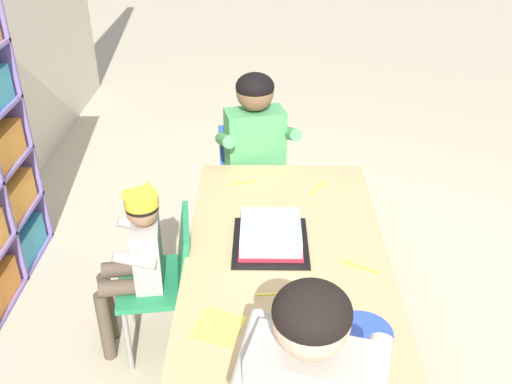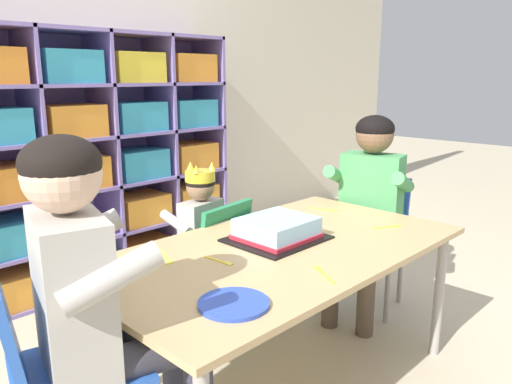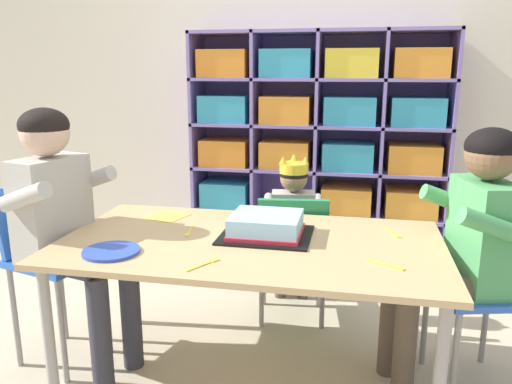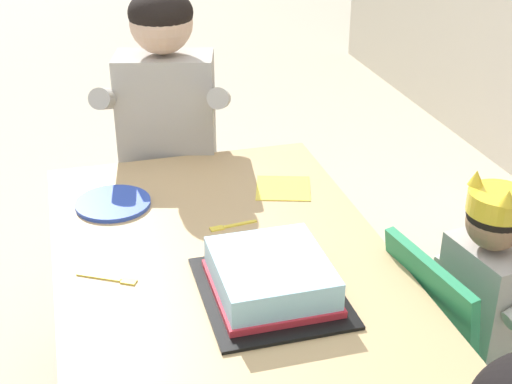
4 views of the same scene
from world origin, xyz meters
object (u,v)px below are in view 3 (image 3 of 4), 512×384
fork_beside_plate_stack (189,232)px  fork_at_table_front_edge (393,233)px  paper_plate_stack (111,251)px  fork_near_child_seat (388,266)px  guest_at_table_side (467,233)px  fork_by_napkin (205,264)px  classroom_chair_guest_side (491,284)px  classroom_chair_adult_side (47,254)px  adult_helper_seated (64,210)px  activity_table (250,253)px  child_with_crown (293,216)px  birthday_cake_on_tray (266,227)px  classroom_chair_blue (292,247)px

fork_beside_plate_stack → fork_at_table_front_edge: same height
paper_plate_stack → fork_near_child_seat: (0.96, 0.07, -0.00)m
guest_at_table_side → fork_by_napkin: bearing=-80.6°
classroom_chair_guest_side → fork_at_table_front_edge: classroom_chair_guest_side is taller
classroom_chair_adult_side → fork_by_napkin: 0.83m
fork_at_table_front_edge → paper_plate_stack: bearing=93.6°
adult_helper_seated → classroom_chair_guest_side: adult_helper_seated is taller
activity_table → child_with_crown: child_with_crown is taller
birthday_cake_on_tray → guest_at_table_side: bearing=4.5°
fork_near_child_seat → child_with_crown: bearing=-33.5°
activity_table → classroom_chair_adult_side: 0.88m
classroom_chair_blue → fork_beside_plate_stack: classroom_chair_blue is taller
child_with_crown → fork_at_table_front_edge: (0.46, -0.43, 0.08)m
classroom_chair_adult_side → fork_beside_plate_stack: (0.61, 0.05, 0.12)m
fork_at_table_front_edge → fork_by_napkin: size_ratio=0.98×
fork_by_napkin → fork_near_child_seat: bearing=130.0°
guest_at_table_side → fork_at_table_front_edge: 0.27m
adult_helper_seated → classroom_chair_adult_side: bearing=90.0°
child_with_crown → classroom_chair_guest_side: bearing=142.5°
adult_helper_seated → fork_at_table_front_edge: adult_helper_seated is taller
classroom_chair_adult_side → fork_by_napkin: size_ratio=5.73×
classroom_chair_guest_side → guest_at_table_side: (-0.11, -0.03, 0.21)m
classroom_chair_adult_side → paper_plate_stack: classroom_chair_adult_side is taller
activity_table → fork_at_table_front_edge: bearing=19.9°
fork_at_table_front_edge → child_with_crown: bearing=27.4°
classroom_chair_guest_side → birthday_cake_on_tray: (-0.87, -0.09, 0.20)m
guest_at_table_side → child_with_crown: bearing=-139.2°
fork_by_napkin → fork_at_table_front_edge: bearing=156.1°
classroom_chair_blue → classroom_chair_adult_side: 1.11m
classroom_chair_blue → fork_at_table_front_edge: classroom_chair_blue is taller
birthday_cake_on_tray → fork_beside_plate_stack: (-0.31, -0.02, -0.04)m
paper_plate_stack → classroom_chair_guest_side: bearing=15.6°
fork_near_child_seat → fork_by_napkin: bearing=38.7°
child_with_crown → fork_by_napkin: child_with_crown is taller
birthday_cake_on_tray → adult_helper_seated: bearing=-172.8°
classroom_chair_adult_side → fork_at_table_front_edge: size_ratio=5.84×
fork_beside_plate_stack → fork_at_table_front_edge: 0.82m
guest_at_table_side → birthday_cake_on_tray: size_ratio=2.92×
activity_table → fork_by_napkin: fork_by_napkin is taller
classroom_chair_blue → classroom_chair_guest_side: 0.89m
classroom_chair_guest_side → guest_at_table_side: guest_at_table_side is taller
paper_plate_stack → fork_at_table_front_edge: paper_plate_stack is taller
classroom_chair_adult_side → fork_near_child_seat: (1.38, -0.16, 0.12)m
fork_at_table_front_edge → fork_by_napkin: (-0.64, -0.47, 0.00)m
child_with_crown → guest_at_table_side: 0.88m
classroom_chair_adult_side → paper_plate_stack: size_ratio=3.77×
birthday_cake_on_tray → fork_at_table_front_edge: bearing=15.0°
fork_near_child_seat → birthday_cake_on_tray: bearing=1.7°
adult_helper_seated → fork_by_napkin: 0.71m
fork_at_table_front_edge → activity_table: bearing=90.4°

